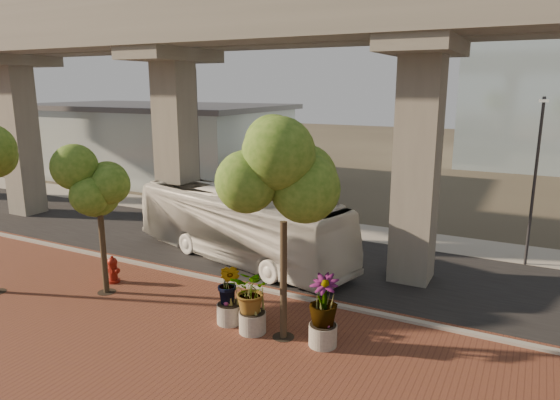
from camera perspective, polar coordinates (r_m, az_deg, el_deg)
The scene contains 16 objects.
ground at distance 21.95m, azimuth -2.17°, elevation -8.06°, with size 160.00×160.00×0.00m, color #3B342B.
brick_plaza at distance 16.14m, azimuth -16.95°, elevation -16.70°, with size 70.00×13.00×0.06m, color brown.
asphalt_road at distance 23.59m, azimuth 0.24°, elevation -6.47°, with size 90.00×8.00×0.04m, color black.
curb_strip at distance 20.33m, azimuth -4.99°, elevation -9.62°, with size 70.00×0.25×0.16m, color gray.
far_sidewalk at distance 28.36m, azimuth 5.33°, elevation -3.15°, with size 90.00×3.00×0.06m, color gray.
transit_viaduct at distance 22.26m, azimuth 0.25°, elevation 11.46°, with size 72.00×5.60×12.40m.
station_pavilion at distance 45.53m, azimuth -14.35°, elevation 6.68°, with size 23.00×13.00×6.30m.
transit_bus at distance 22.90m, azimuth -4.73°, elevation -2.87°, with size 2.76×11.76×3.28m, color silver.
fire_hydrant at distance 21.46m, azimuth -18.55°, elevation -7.56°, with size 0.56×0.50×1.11m.
planter_front at distance 16.21m, azimuth -3.20°, elevation -10.69°, with size 1.96×1.96×2.16m.
planter_right at distance 15.43m, azimuth 5.00°, elevation -11.69°, with size 2.14×2.14×2.28m.
planter_left at distance 16.88m, azimuth -5.85°, elevation -9.88°, with size 1.91×1.91×2.10m.
street_tree_near_west at distance 19.53m, azimuth -20.12°, elevation 1.92°, with size 3.32×3.32×5.87m.
street_tree_near_east at distance 14.74m, azimuth 0.42°, elevation 2.10°, with size 4.23×4.23×6.98m.
streetlamp_west at distance 30.53m, azimuth -9.57°, elevation 7.68°, with size 0.44×1.28×8.84m.
streetlamp_east at distance 24.01m, azimuth 27.20°, elevation 3.02°, with size 0.37×1.07×7.39m.
Camera 1 is at (10.16, -17.80, 7.86)m, focal length 32.00 mm.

